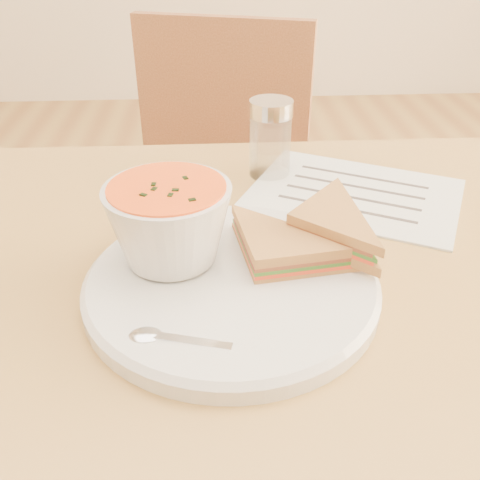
{
  "coord_description": "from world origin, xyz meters",
  "views": [
    {
      "loc": [
        -0.06,
        -0.5,
        1.09
      ],
      "look_at": [
        -0.03,
        -0.03,
        0.8
      ],
      "focal_mm": 40.0,
      "sensor_mm": 36.0,
      "label": 1
    }
  ],
  "objects_px": {
    "dining_table": "(258,465)",
    "condiment_shaker": "(270,139)",
    "chair_far": "(204,242)",
    "plate": "(232,285)",
    "soup_bowl": "(170,227)"
  },
  "relations": [
    {
      "from": "chair_far",
      "to": "condiment_shaker",
      "type": "relative_size",
      "value": 8.0
    },
    {
      "from": "dining_table",
      "to": "soup_bowl",
      "type": "relative_size",
      "value": 7.73
    },
    {
      "from": "dining_table",
      "to": "condiment_shaker",
      "type": "xyz_separation_m",
      "value": [
        0.03,
        0.23,
        0.43
      ]
    },
    {
      "from": "chair_far",
      "to": "soup_bowl",
      "type": "distance_m",
      "value": 0.65
    },
    {
      "from": "chair_far",
      "to": "dining_table",
      "type": "bearing_deg",
      "value": 115.42
    },
    {
      "from": "chair_far",
      "to": "condiment_shaker",
      "type": "xyz_separation_m",
      "value": [
        0.11,
        -0.29,
        0.36
      ]
    },
    {
      "from": "soup_bowl",
      "to": "condiment_shaker",
      "type": "relative_size",
      "value": 1.16
    },
    {
      "from": "dining_table",
      "to": "chair_far",
      "type": "relative_size",
      "value": 1.12
    },
    {
      "from": "plate",
      "to": "soup_bowl",
      "type": "distance_m",
      "value": 0.09
    },
    {
      "from": "chair_far",
      "to": "condiment_shaker",
      "type": "bearing_deg",
      "value": 126.94
    },
    {
      "from": "plate",
      "to": "dining_table",
      "type": "bearing_deg",
      "value": 54.34
    },
    {
      "from": "plate",
      "to": "soup_bowl",
      "type": "relative_size",
      "value": 2.34
    },
    {
      "from": "plate",
      "to": "soup_bowl",
      "type": "xyz_separation_m",
      "value": [
        -0.06,
        0.03,
        0.05
      ]
    },
    {
      "from": "dining_table",
      "to": "chair_far",
      "type": "xyz_separation_m",
      "value": [
        -0.08,
        0.52,
        0.07
      ]
    },
    {
      "from": "plate",
      "to": "chair_far",
      "type": "bearing_deg",
      "value": 93.73
    }
  ]
}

